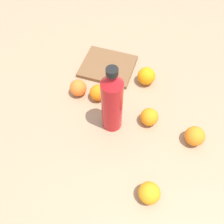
# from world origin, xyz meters

# --- Properties ---
(ground_plane) EXTENTS (2.40, 2.40, 0.00)m
(ground_plane) POSITION_xyz_m (0.00, 0.00, 0.00)
(ground_plane) COLOR #9E7F60
(water_bottle) EXTENTS (0.08, 0.08, 0.30)m
(water_bottle) POSITION_xyz_m (0.03, 0.01, 0.14)
(water_bottle) COLOR red
(water_bottle) RESTS_ON ground_plane
(orange_0) EXTENTS (0.07, 0.07, 0.07)m
(orange_0) POSITION_xyz_m (-0.08, 0.09, 0.03)
(orange_0) COLOR orange
(orange_0) RESTS_ON ground_plane
(orange_1) EXTENTS (0.07, 0.07, 0.07)m
(orange_1) POSITION_xyz_m (0.26, -0.19, 0.04)
(orange_1) COLOR orange
(orange_1) RESTS_ON ground_plane
(orange_2) EXTENTS (0.07, 0.07, 0.07)m
(orange_2) POSITION_xyz_m (-0.16, 0.08, 0.03)
(orange_2) COLOR orange
(orange_2) RESTS_ON ground_plane
(orange_3) EXTENTS (0.07, 0.07, 0.07)m
(orange_3) POSITION_xyz_m (0.15, 0.08, 0.03)
(orange_3) COLOR orange
(orange_3) RESTS_ON ground_plane
(orange_4) EXTENTS (0.07, 0.07, 0.07)m
(orange_4) POSITION_xyz_m (0.33, 0.07, 0.04)
(orange_4) COLOR orange
(orange_4) RESTS_ON ground_plane
(orange_5) EXTENTS (0.08, 0.08, 0.08)m
(orange_5) POSITION_xyz_m (0.07, 0.26, 0.04)
(orange_5) COLOR orange
(orange_5) RESTS_ON ground_plane
(cutting_board) EXTENTS (0.26, 0.23, 0.02)m
(cutting_board) POSITION_xyz_m (-0.12, 0.27, 0.01)
(cutting_board) COLOR brown
(cutting_board) RESTS_ON ground_plane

